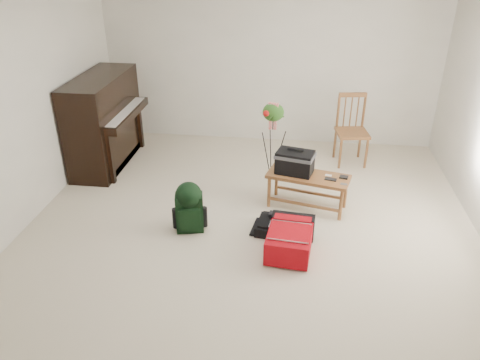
# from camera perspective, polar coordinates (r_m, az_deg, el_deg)

# --- Properties ---
(floor) EXTENTS (5.00, 5.50, 0.01)m
(floor) POSITION_cam_1_polar(r_m,az_deg,el_deg) (5.14, 1.04, -6.75)
(floor) COLOR beige
(floor) RESTS_ON ground
(wall_back) EXTENTS (5.00, 0.04, 2.50)m
(wall_back) POSITION_cam_1_polar(r_m,az_deg,el_deg) (7.17, 3.64, 14.29)
(wall_back) COLOR beige
(wall_back) RESTS_ON floor
(wall_left) EXTENTS (0.04, 5.50, 2.50)m
(wall_left) POSITION_cam_1_polar(r_m,az_deg,el_deg) (5.40, -26.42, 6.90)
(wall_left) COLOR beige
(wall_left) RESTS_ON floor
(piano) EXTENTS (0.71, 1.50, 1.25)m
(piano) POSITION_cam_1_polar(r_m,az_deg,el_deg) (6.79, -16.13, 6.71)
(piano) COLOR black
(piano) RESTS_ON floor
(bench) EXTENTS (1.01, 0.59, 0.73)m
(bench) POSITION_cam_1_polar(r_m,az_deg,el_deg) (5.47, 7.16, 1.53)
(bench) COLOR brown
(bench) RESTS_ON floor
(dining_chair) EXTENTS (0.48, 0.48, 0.98)m
(dining_chair) POSITION_cam_1_polar(r_m,az_deg,el_deg) (6.77, 13.50, 5.89)
(dining_chair) COLOR brown
(dining_chair) RESTS_ON floor
(red_suitcase) EXTENTS (0.49, 0.69, 0.28)m
(red_suitcase) POSITION_cam_1_polar(r_m,az_deg,el_deg) (4.89, 6.12, -6.85)
(red_suitcase) COLOR red
(red_suitcase) RESTS_ON floor
(black_duffel) EXTENTS (0.52, 0.44, 0.20)m
(black_duffel) POSITION_cam_1_polar(r_m,az_deg,el_deg) (5.18, 4.73, -5.61)
(black_duffel) COLOR black
(black_duffel) RESTS_ON floor
(green_backpack) EXTENTS (0.33, 0.30, 0.58)m
(green_backpack) POSITION_cam_1_polar(r_m,az_deg,el_deg) (5.09, -6.23, -3.03)
(green_backpack) COLOR black
(green_backpack) RESTS_ON floor
(flower_stand) EXTENTS (0.42, 0.42, 1.10)m
(flower_stand) POSITION_cam_1_polar(r_m,az_deg,el_deg) (6.05, 3.95, 4.58)
(flower_stand) COLOR black
(flower_stand) RESTS_ON floor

